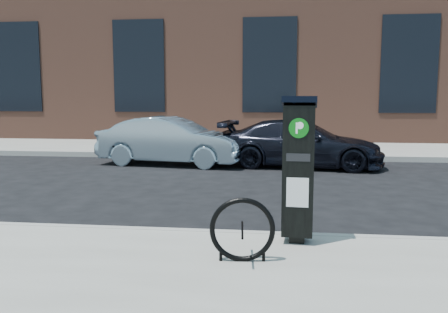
# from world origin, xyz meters

# --- Properties ---
(ground) EXTENTS (120.00, 120.00, 0.00)m
(ground) POSITION_xyz_m (0.00, 0.00, 0.00)
(ground) COLOR black
(ground) RESTS_ON ground
(sidewalk_far) EXTENTS (60.00, 12.00, 0.15)m
(sidewalk_far) POSITION_xyz_m (0.00, 14.00, 0.07)
(sidewalk_far) COLOR gray
(sidewalk_far) RESTS_ON ground
(curb_near) EXTENTS (60.00, 0.12, 0.16)m
(curb_near) POSITION_xyz_m (0.00, -0.02, 0.07)
(curb_near) COLOR #9E9B93
(curb_near) RESTS_ON ground
(curb_far) EXTENTS (60.00, 0.12, 0.16)m
(curb_far) POSITION_xyz_m (0.00, 8.02, 0.07)
(curb_far) COLOR #9E9B93
(curb_far) RESTS_ON ground
(building) EXTENTS (28.00, 10.05, 8.25)m
(building) POSITION_xyz_m (-0.00, 17.00, 4.15)
(building) COLOR brown
(building) RESTS_ON ground
(parking_kiosk) EXTENTS (0.42, 0.38, 1.75)m
(parking_kiosk) POSITION_xyz_m (0.68, -0.35, 1.05)
(parking_kiosk) COLOR black
(parking_kiosk) RESTS_ON sidewalk_near
(bike_rack) EXTENTS (0.70, 0.12, 0.70)m
(bike_rack) POSITION_xyz_m (0.08, -1.11, 0.49)
(bike_rack) COLOR black
(bike_rack) RESTS_ON sidewalk_near
(car_silver) EXTENTS (4.13, 1.91, 1.31)m
(car_silver) POSITION_xyz_m (-2.51, 6.70, 0.66)
(car_silver) COLOR #889FAD
(car_silver) RESTS_ON ground
(car_dark) EXTENTS (4.46, 2.25, 1.24)m
(car_dark) POSITION_xyz_m (1.00, 6.72, 0.62)
(car_dark) COLOR black
(car_dark) RESTS_ON ground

